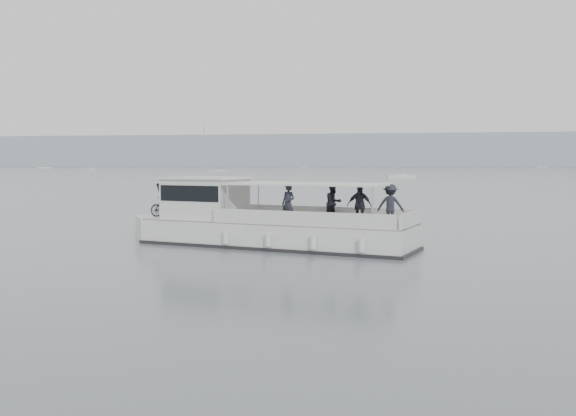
# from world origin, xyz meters

# --- Properties ---
(ground) EXTENTS (1400.00, 1400.00, 0.00)m
(ground) POSITION_xyz_m (0.00, 0.00, 0.00)
(ground) COLOR #535D61
(ground) RESTS_ON ground
(headland) EXTENTS (1400.00, 90.00, 28.00)m
(headland) POSITION_xyz_m (0.00, 560.00, 14.00)
(headland) COLOR #939EA8
(headland) RESTS_ON ground
(tour_boat) EXTENTS (12.99, 5.97, 5.45)m
(tour_boat) POSITION_xyz_m (-2.04, -0.81, 0.89)
(tour_boat) COLOR silver
(tour_boat) RESTS_ON ground
(moored_fleet) EXTENTS (402.68, 367.78, 10.05)m
(moored_fleet) POSITION_xyz_m (-30.24, 205.27, 0.36)
(moored_fleet) COLOR silver
(moored_fleet) RESTS_ON ground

